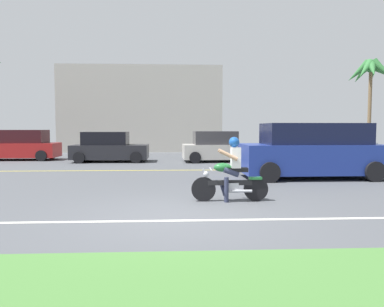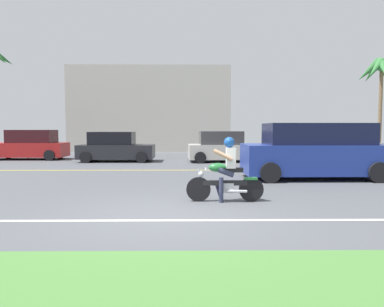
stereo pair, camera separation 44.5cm
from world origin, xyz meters
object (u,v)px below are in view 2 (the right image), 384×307
parked_car_1 (115,148)px  parked_car_2 (224,147)px  parked_car_0 (29,146)px  parked_car_3 (338,146)px  suv_nearby (315,152)px  motorcyclist (226,174)px  palm_tree_1 (381,72)px

parked_car_1 → parked_car_2: size_ratio=1.01×
parked_car_0 → parked_car_3: parked_car_3 is taller
suv_nearby → parked_car_3: suv_nearby is taller
parked_car_0 → parked_car_1: (4.91, -1.28, -0.04)m
parked_car_2 → motorcyclist: bearing=-95.3°
parked_car_1 → parked_car_3: size_ratio=0.86×
motorcyclist → parked_car_2: bearing=84.7°
parked_car_3 → parked_car_0: bearing=175.3°
suv_nearby → parked_car_2: size_ratio=1.30×
suv_nearby → parked_car_3: 7.36m
suv_nearby → palm_tree_1: size_ratio=0.83×
suv_nearby → parked_car_0: suv_nearby is taller
suv_nearby → palm_tree_1: bearing=53.3°
parked_car_2 → palm_tree_1: bearing=18.4°
parked_car_2 → palm_tree_1: (9.53, 3.18, 4.23)m
suv_nearby → parked_car_1: 10.28m
motorcyclist → parked_car_3: size_ratio=0.40×
parked_car_1 → motorcyclist: bearing=-66.4°
parked_car_1 → parked_car_3: bearing=-0.3°
suv_nearby → parked_car_2: suv_nearby is taller
motorcyclist → parked_car_2: parked_car_2 is taller
parked_car_0 → palm_tree_1: (19.92, 1.68, 4.20)m
parked_car_2 → parked_car_3: 5.87m
palm_tree_1 → parked_car_0: bearing=-175.2°
parked_car_1 → palm_tree_1: palm_tree_1 is taller
motorcyclist → parked_car_1: size_ratio=0.47×
parked_car_1 → parked_car_0: bearing=165.4°
motorcyclist → parked_car_1: 11.33m
parked_car_0 → parked_car_1: bearing=-14.6°
motorcyclist → suv_nearby: suv_nearby is taller
palm_tree_1 → parked_car_2: bearing=-161.6°
palm_tree_1 → parked_car_3: bearing=-140.5°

